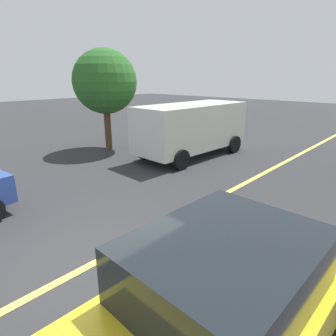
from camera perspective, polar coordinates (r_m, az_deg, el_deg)
ground_plane at (r=5.65m, az=-15.75°, el=-18.45°), size 80.00×80.00×0.00m
lane_marking_centre at (r=7.36m, az=4.62°, el=-8.69°), size 28.00×0.16×0.01m
white_van at (r=12.21m, az=4.69°, el=8.20°), size 5.27×2.41×2.20m
car_yellow_near_curb at (r=3.73m, az=12.31°, el=-23.53°), size 4.48×2.20×1.67m
tree_left_verge at (r=13.51m, az=-12.45°, el=16.39°), size 2.82×2.82×4.48m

